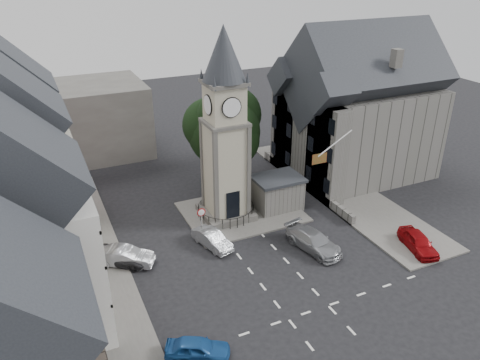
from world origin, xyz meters
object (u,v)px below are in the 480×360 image
clock_tower (225,129)px  stone_shelter (277,193)px  pedestrian (329,187)px  car_east_red (418,242)px  car_west_blue (198,349)px

clock_tower → stone_shelter: 8.15m
stone_shelter → pedestrian: stone_shelter is taller
clock_tower → pedestrian: 12.59m
stone_shelter → car_east_red: (6.70, -10.50, -0.84)m
car_west_blue → car_east_red: bearing=-53.8°
car_west_blue → car_east_red: size_ratio=0.89×
clock_tower → car_west_blue: size_ratio=4.39×
stone_shelter → car_east_red: size_ratio=1.04×
clock_tower → pedestrian: size_ratio=8.57×
clock_tower → pedestrian: clock_tower is taller
stone_shelter → car_east_red: stone_shelter is taller
car_east_red → car_west_blue: bearing=-157.9°
car_west_blue → pedestrian: pedestrian is taller
stone_shelter → car_west_blue: (-12.56, -13.50, -0.92)m
car_east_red → clock_tower: bearing=149.5°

